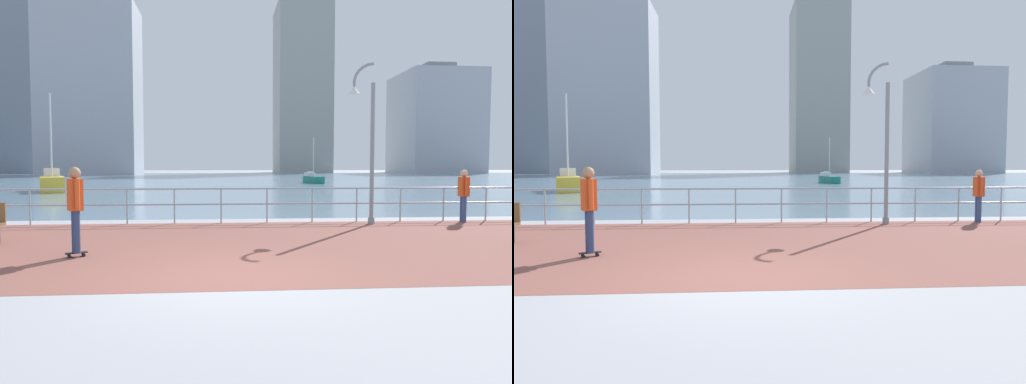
# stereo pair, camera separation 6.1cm
# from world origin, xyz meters

# --- Properties ---
(ground) EXTENTS (220.00, 220.00, 0.00)m
(ground) POSITION_xyz_m (0.00, 40.00, 0.00)
(ground) COLOR #9E9EA3
(brick_paving) EXTENTS (28.00, 7.48, 0.01)m
(brick_paving) POSITION_xyz_m (0.00, 3.06, 0.00)
(brick_paving) COLOR brown
(brick_paving) RESTS_ON ground
(harbor_water) EXTENTS (180.00, 88.00, 0.00)m
(harbor_water) POSITION_xyz_m (0.00, 51.80, 0.00)
(harbor_water) COLOR #6B899E
(harbor_water) RESTS_ON ground
(waterfront_railing) EXTENTS (25.25, 0.06, 1.07)m
(waterfront_railing) POSITION_xyz_m (-0.00, 6.80, 0.74)
(waterfront_railing) COLOR #9EADB7
(waterfront_railing) RESTS_ON ground
(lamppost) EXTENTS (0.80, 0.42, 4.76)m
(lamppost) POSITION_xyz_m (4.29, 6.25, 2.63)
(lamppost) COLOR gray
(lamppost) RESTS_ON ground
(skateboarder) EXTENTS (0.41, 0.53, 1.72)m
(skateboarder) POSITION_xyz_m (-2.77, 1.91, 1.03)
(skateboarder) COLOR black
(skateboarder) RESTS_ON ground
(bystander) EXTENTS (0.29, 0.56, 1.61)m
(bystander) POSITION_xyz_m (7.46, 6.45, 0.95)
(bystander) COLOR #384C7A
(bystander) RESTS_ON ground
(sailboat_navy) EXTENTS (1.56, 3.30, 4.46)m
(sailboat_navy) POSITION_xyz_m (8.95, 36.33, 0.43)
(sailboat_navy) COLOR #197266
(sailboat_navy) RESTS_ON ground
(sailboat_gray) EXTENTS (2.97, 4.83, 6.50)m
(sailboat_gray) POSITION_xyz_m (-11.26, 24.25, 0.62)
(sailboat_gray) COLOR gold
(sailboat_gray) RESTS_ON ground
(tower_glass) EXTENTS (17.19, 10.27, 32.65)m
(tower_glass) POSITION_xyz_m (-23.67, 78.77, 15.49)
(tower_glass) COLOR #A3A8B2
(tower_glass) RESTS_ON ground
(tower_slate) EXTENTS (16.36, 17.29, 24.65)m
(tower_slate) POSITION_xyz_m (49.22, 94.27, 11.50)
(tower_slate) COLOR #A3A8B2
(tower_slate) RESTS_ON ground
(tower_concrete) EXTENTS (12.34, 12.43, 49.18)m
(tower_concrete) POSITION_xyz_m (-43.79, 94.06, 23.75)
(tower_concrete) COLOR slate
(tower_concrete) RESTS_ON ground
(tower_steel) EXTENTS (11.94, 13.53, 40.05)m
(tower_steel) POSITION_xyz_m (18.88, 97.64, 19.19)
(tower_steel) COLOR #939993
(tower_steel) RESTS_ON ground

